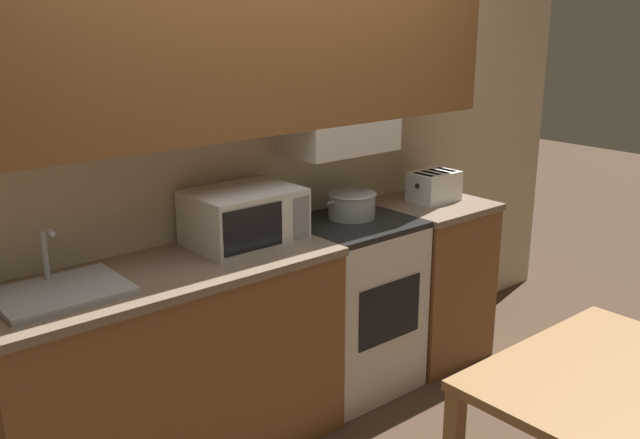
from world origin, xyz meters
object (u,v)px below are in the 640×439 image
at_px(stove_range, 352,305).
at_px(toaster, 434,186).
at_px(cooking_pot, 352,204).
at_px(dining_table, 621,406).
at_px(microwave, 244,216).
at_px(sink_basin, 61,290).

relative_size(stove_range, toaster, 3.32).
bearing_deg(cooking_pot, dining_table, -97.13).
xyz_separation_m(microwave, toaster, (1.24, -0.07, -0.04)).
height_order(microwave, sink_basin, microwave).
bearing_deg(microwave, cooking_pot, -1.15).
bearing_deg(sink_basin, toaster, 0.08).
relative_size(microwave, dining_table, 0.50).
distance_m(toaster, dining_table, 1.79).
height_order(cooking_pot, dining_table, cooking_pot).
bearing_deg(dining_table, toaster, 63.49).
relative_size(stove_range, dining_table, 0.94).
distance_m(toaster, sink_basin, 2.14).
distance_m(microwave, dining_table, 1.75).
bearing_deg(toaster, stove_range, 179.60).
height_order(toaster, sink_basin, sink_basin).
bearing_deg(microwave, stove_range, -6.03).
distance_m(stove_range, sink_basin, 1.60).
distance_m(cooking_pot, dining_table, 1.67).
height_order(sink_basin, dining_table, sink_basin).
relative_size(stove_range, microwave, 1.88).
distance_m(sink_basin, dining_table, 2.09).
relative_size(cooking_pot, dining_table, 0.34).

